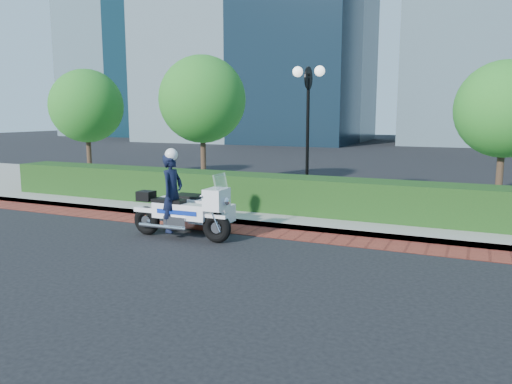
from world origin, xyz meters
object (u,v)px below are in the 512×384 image
at_px(lamppost, 308,113).
at_px(police_motorcycle, 185,205).
at_px(tree_b, 202,100).
at_px(tree_a, 87,106).
at_px(tree_c, 505,109).

bearing_deg(lamppost, police_motorcycle, -108.02).
bearing_deg(tree_b, tree_a, 180.00).
distance_m(lamppost, tree_c, 5.65).
xyz_separation_m(tree_a, police_motorcycle, (8.46, -6.03, -2.49)).
height_order(tree_b, police_motorcycle, tree_b).
bearing_deg(tree_a, lamppost, -7.41).
xyz_separation_m(lamppost, tree_a, (-10.00, 1.30, 0.26)).
distance_m(lamppost, police_motorcycle, 5.45).
relative_size(tree_b, tree_c, 1.14).
bearing_deg(tree_c, lamppost, -166.70).
bearing_deg(police_motorcycle, tree_c, 40.11).
distance_m(lamppost, tree_b, 4.71).
xyz_separation_m(lamppost, tree_c, (5.50, 1.30, 0.09)).
bearing_deg(tree_a, police_motorcycle, -35.46).
relative_size(tree_b, police_motorcycle, 1.86).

